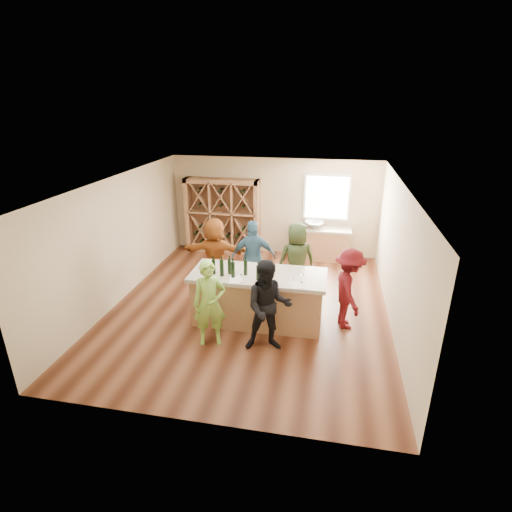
% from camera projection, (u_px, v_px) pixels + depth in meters
% --- Properties ---
extents(floor, '(6.00, 7.00, 0.10)m').
position_uv_depth(floor, '(250.00, 308.00, 8.98)').
color(floor, brown).
rests_on(floor, ground).
extents(ceiling, '(6.00, 7.00, 0.10)m').
position_uv_depth(ceiling, '(249.00, 180.00, 7.90)').
color(ceiling, white).
rests_on(ceiling, ground).
extents(wall_back, '(6.00, 0.10, 2.80)m').
position_uv_depth(wall_back, '(274.00, 206.00, 11.68)').
color(wall_back, '#C5B28F').
rests_on(wall_back, ground).
extents(wall_front, '(6.00, 0.10, 2.80)m').
position_uv_depth(wall_front, '(194.00, 342.00, 5.20)').
color(wall_front, '#C5B28F').
rests_on(wall_front, ground).
extents(wall_left, '(0.10, 7.00, 2.80)m').
position_uv_depth(wall_left, '(117.00, 239.00, 8.97)').
color(wall_left, '#C5B28F').
rests_on(wall_left, ground).
extents(wall_right, '(0.10, 7.00, 2.80)m').
position_uv_depth(wall_right, '(400.00, 258.00, 7.90)').
color(wall_right, '#C5B28F').
rests_on(wall_right, ground).
extents(window_frame, '(1.30, 0.06, 1.30)m').
position_uv_depth(window_frame, '(327.00, 197.00, 11.21)').
color(window_frame, white).
rests_on(window_frame, wall_back).
extents(window_pane, '(1.18, 0.01, 1.18)m').
position_uv_depth(window_pane, '(327.00, 198.00, 11.18)').
color(window_pane, white).
rests_on(window_pane, wall_back).
extents(wine_rack, '(2.20, 0.45, 2.20)m').
position_uv_depth(wine_rack, '(223.00, 216.00, 11.80)').
color(wine_rack, '#A0704C').
rests_on(wine_rack, floor).
extents(back_counter_base, '(1.60, 0.58, 0.86)m').
position_uv_depth(back_counter_base, '(320.00, 244.00, 11.47)').
color(back_counter_base, '#A0704C').
rests_on(back_counter_base, floor).
extents(back_counter_top, '(1.70, 0.62, 0.06)m').
position_uv_depth(back_counter_top, '(321.00, 229.00, 11.30)').
color(back_counter_top, '#B7A896').
rests_on(back_counter_top, back_counter_base).
extents(sink, '(0.54, 0.54, 0.19)m').
position_uv_depth(sink, '(314.00, 225.00, 11.29)').
color(sink, silver).
rests_on(sink, back_counter_top).
extents(faucet, '(0.02, 0.02, 0.30)m').
position_uv_depth(faucet, '(315.00, 221.00, 11.43)').
color(faucet, silver).
rests_on(faucet, back_counter_top).
extents(tasting_counter_base, '(2.60, 1.00, 1.00)m').
position_uv_depth(tasting_counter_base, '(258.00, 299.00, 8.22)').
color(tasting_counter_base, '#A0704C').
rests_on(tasting_counter_base, floor).
extents(tasting_counter_top, '(2.72, 1.12, 0.08)m').
position_uv_depth(tasting_counter_top, '(258.00, 275.00, 8.02)').
color(tasting_counter_top, '#B7A896').
rests_on(tasting_counter_top, tasting_counter_base).
extents(wine_bottle_a, '(0.09, 0.09, 0.30)m').
position_uv_depth(wine_bottle_a, '(214.00, 267.00, 7.93)').
color(wine_bottle_a, black).
rests_on(wine_bottle_a, tasting_counter_top).
extents(wine_bottle_b, '(0.08, 0.08, 0.33)m').
position_uv_depth(wine_bottle_b, '(222.00, 268.00, 7.85)').
color(wine_bottle_b, black).
rests_on(wine_bottle_b, tasting_counter_top).
extents(wine_bottle_c, '(0.08, 0.08, 0.30)m').
position_uv_depth(wine_bottle_c, '(230.00, 267.00, 7.94)').
color(wine_bottle_c, black).
rests_on(wine_bottle_c, tasting_counter_top).
extents(wine_bottle_d, '(0.10, 0.10, 0.32)m').
position_uv_depth(wine_bottle_d, '(233.00, 270.00, 7.78)').
color(wine_bottle_d, black).
rests_on(wine_bottle_d, tasting_counter_top).
extents(wine_bottle_e, '(0.09, 0.09, 0.31)m').
position_uv_depth(wine_bottle_e, '(246.00, 268.00, 7.89)').
color(wine_bottle_e, black).
rests_on(wine_bottle_e, tasting_counter_top).
extents(wine_glass_a, '(0.09, 0.09, 0.19)m').
position_uv_depth(wine_glass_a, '(240.00, 278.00, 7.58)').
color(wine_glass_a, white).
rests_on(wine_glass_a, tasting_counter_top).
extents(wine_glass_b, '(0.08, 0.08, 0.20)m').
position_uv_depth(wine_glass_b, '(262.00, 279.00, 7.54)').
color(wine_glass_b, white).
rests_on(wine_glass_b, tasting_counter_top).
extents(wine_glass_c, '(0.08, 0.08, 0.17)m').
position_uv_depth(wine_glass_c, '(292.00, 281.00, 7.48)').
color(wine_glass_c, white).
rests_on(wine_glass_c, tasting_counter_top).
extents(wine_glass_e, '(0.08, 0.08, 0.20)m').
position_uv_depth(wine_glass_e, '(302.00, 278.00, 7.58)').
color(wine_glass_e, white).
rests_on(wine_glass_e, tasting_counter_top).
extents(tasting_menu_a, '(0.28, 0.36, 0.00)m').
position_uv_depth(tasting_menu_a, '(236.00, 280.00, 7.73)').
color(tasting_menu_a, white).
rests_on(tasting_menu_a, tasting_counter_top).
extents(tasting_menu_b, '(0.32, 0.37, 0.00)m').
position_uv_depth(tasting_menu_b, '(269.00, 283.00, 7.61)').
color(tasting_menu_b, white).
rests_on(tasting_menu_b, tasting_counter_top).
extents(tasting_menu_c, '(0.32, 0.37, 0.00)m').
position_uv_depth(tasting_menu_c, '(296.00, 285.00, 7.52)').
color(tasting_menu_c, white).
rests_on(tasting_menu_c, tasting_counter_top).
extents(person_near_left, '(0.72, 0.61, 1.67)m').
position_uv_depth(person_near_left, '(210.00, 304.00, 7.35)').
color(person_near_left, '#8CC64C').
rests_on(person_near_left, floor).
extents(person_near_right, '(0.93, 0.63, 1.75)m').
position_uv_depth(person_near_right, '(268.00, 307.00, 7.16)').
color(person_near_right, black).
rests_on(person_near_right, floor).
extents(person_server, '(0.73, 1.17, 1.68)m').
position_uv_depth(person_server, '(349.00, 289.00, 7.90)').
color(person_server, '#590F14').
rests_on(person_server, floor).
extents(person_far_mid, '(1.13, 0.75, 1.77)m').
position_uv_depth(person_far_mid, '(253.00, 257.00, 9.33)').
color(person_far_mid, '#335972').
rests_on(person_far_mid, floor).
extents(person_far_right, '(1.00, 0.81, 1.77)m').
position_uv_depth(person_far_right, '(297.00, 260.00, 9.17)').
color(person_far_right, '#263319').
rests_on(person_far_right, floor).
extents(person_far_left, '(1.68, 0.69, 1.77)m').
position_uv_depth(person_far_left, '(215.00, 254.00, 9.53)').
color(person_far_left, '#994C19').
rests_on(person_far_left, floor).
extents(wine_bottle_f, '(0.07, 0.07, 0.30)m').
position_uv_depth(wine_bottle_f, '(258.00, 273.00, 7.67)').
color(wine_bottle_f, black).
rests_on(wine_bottle_f, tasting_counter_top).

